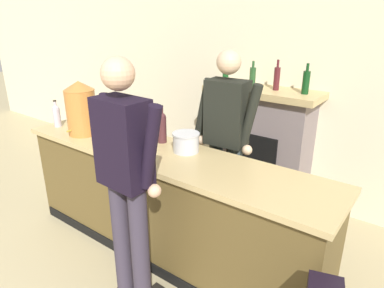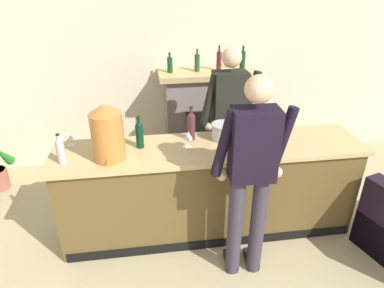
% 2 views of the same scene
% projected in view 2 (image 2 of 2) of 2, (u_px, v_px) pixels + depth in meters
% --- Properties ---
extents(wall_back_panel, '(12.00, 0.07, 2.75)m').
position_uv_depth(wall_back_panel, '(172.00, 64.00, 4.54)').
color(wall_back_panel, beige).
rests_on(wall_back_panel, ground_plane).
extents(bar_counter, '(2.99, 0.66, 1.00)m').
position_uv_depth(bar_counter, '(209.00, 189.00, 3.50)').
color(bar_counter, brown).
rests_on(bar_counter, ground_plane).
extents(fireplace_stone, '(1.26, 0.52, 1.66)m').
position_uv_depth(fireplace_stone, '(206.00, 118.00, 4.69)').
color(fireplace_stone, slate).
rests_on(fireplace_stone, ground_plane).
extents(person_customer, '(0.66, 0.31, 1.86)m').
position_uv_depth(person_customer, '(251.00, 175.00, 2.75)').
color(person_customer, '#352E3D').
rests_on(person_customer, ground_plane).
extents(person_bartender, '(0.66, 0.32, 1.82)m').
position_uv_depth(person_bartender, '(228.00, 121.00, 3.76)').
color(person_bartender, '#2E3B41').
rests_on(person_bartender, ground_plane).
extents(copper_dispenser, '(0.29, 0.32, 0.52)m').
position_uv_depth(copper_dispenser, '(107.00, 132.00, 2.94)').
color(copper_dispenser, '#BC7433').
rests_on(copper_dispenser, bar_counter).
extents(ice_bucket_steel, '(0.23, 0.23, 0.16)m').
position_uv_depth(ice_bucket_steel, '(223.00, 132.00, 3.37)').
color(ice_bucket_steel, silver).
rests_on(ice_bucket_steel, bar_counter).
extents(wine_bottle_burgundy_dark, '(0.07, 0.07, 0.32)m').
position_uv_depth(wine_bottle_burgundy_dark, '(139.00, 134.00, 3.19)').
color(wine_bottle_burgundy_dark, '#08301E').
rests_on(wine_bottle_burgundy_dark, bar_counter).
extents(wine_bottle_rose_blush, '(0.08, 0.08, 0.34)m').
position_uv_depth(wine_bottle_rose_blush, '(191.00, 125.00, 3.34)').
color(wine_bottle_rose_blush, '#4A2528').
rests_on(wine_bottle_rose_blush, bar_counter).
extents(wine_bottle_port_short, '(0.07, 0.07, 0.28)m').
position_uv_depth(wine_bottle_port_short, '(60.00, 150.00, 2.94)').
color(wine_bottle_port_short, '#B2ABBA').
rests_on(wine_bottle_port_short, bar_counter).
extents(wine_glass_front_left, '(0.07, 0.07, 0.14)m').
position_uv_depth(wine_glass_front_left, '(69.00, 136.00, 3.23)').
color(wine_glass_front_left, silver).
rests_on(wine_glass_front_left, bar_counter).
extents(wine_glass_back_row, '(0.08, 0.08, 0.16)m').
position_uv_depth(wine_glass_back_row, '(188.00, 136.00, 3.20)').
color(wine_glass_back_row, silver).
rests_on(wine_glass_back_row, bar_counter).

